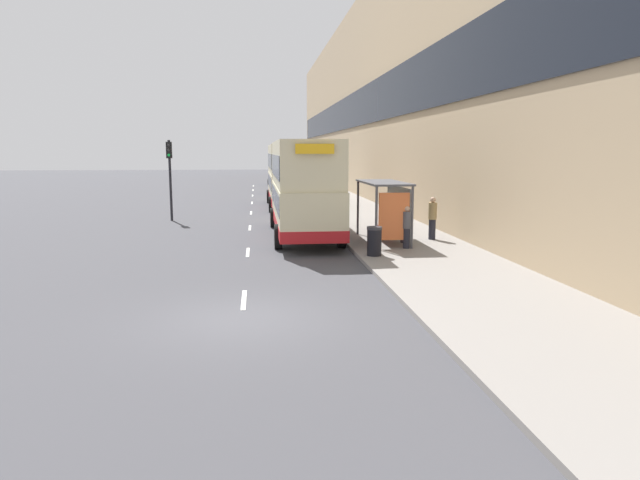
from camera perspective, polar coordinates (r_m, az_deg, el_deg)
ground_plane at (r=13.52m, az=-7.77°, el=-7.81°), size 220.00×220.00×0.00m
pavement at (r=51.95m, az=0.46°, el=4.68°), size 5.00×93.00×0.14m
terrace_facade at (r=52.62m, az=4.91°, el=13.64°), size 3.10×93.00×16.55m
lane_mark_0 at (r=15.16m, az=-7.62°, el=-5.94°), size 0.12×2.00×0.01m
lane_mark_1 at (r=22.15m, az=-7.23°, el=-1.22°), size 0.12×2.00×0.01m
lane_mark_2 at (r=29.23m, az=-7.03°, el=1.22°), size 0.12×2.00×0.01m
lane_mark_3 at (r=36.33m, az=-6.90°, el=2.71°), size 0.12×2.00×0.01m
lane_mark_4 at (r=43.46m, az=-6.82°, el=3.71°), size 0.12×2.00×0.01m
lane_mark_5 at (r=50.59m, az=-6.76°, el=4.43°), size 0.12×2.00×0.01m
lane_mark_6 at (r=57.73m, az=-6.71°, el=4.98°), size 0.12×2.00×0.01m
lane_mark_7 at (r=64.87m, az=-6.68°, el=5.40°), size 0.12×2.00×0.01m
bus_shelter at (r=23.58m, az=6.92°, el=3.97°), size 1.60×4.20×2.48m
double_decker_bus_near at (r=25.74m, az=-1.66°, el=5.35°), size 2.85×10.20×4.30m
double_decker_bus_ahead at (r=39.68m, az=-3.21°, el=6.58°), size 2.85×10.30×4.30m
car_0 at (r=66.70m, az=-4.36°, el=6.30°), size 2.07×4.36×1.84m
car_1 at (r=52.91m, az=-3.88°, el=5.56°), size 2.02×3.87×1.66m
pedestrian_at_shelter at (r=24.68m, az=11.18°, el=2.19°), size 0.36×0.36×1.81m
pedestrian_1 at (r=27.39m, az=6.60°, el=2.81°), size 0.33×0.33×1.68m
pedestrian_2 at (r=22.20m, az=8.66°, el=1.31°), size 0.33×0.33×1.65m
pedestrian_3 at (r=23.63m, az=8.39°, el=1.75°), size 0.32×0.32×1.63m
litter_bin at (r=20.54m, az=5.45°, el=-0.11°), size 0.55×0.55×1.05m
traffic_light_far_kerb at (r=32.91m, az=-14.80°, el=7.12°), size 0.30×0.32×4.48m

